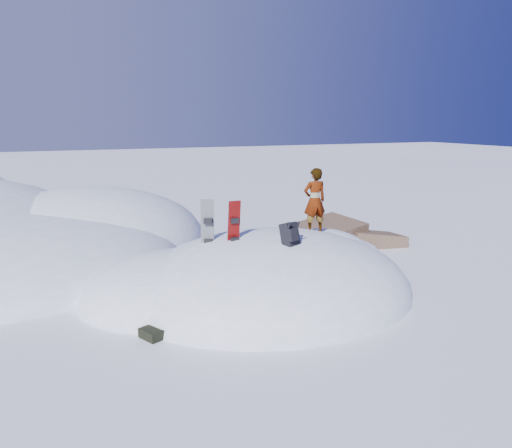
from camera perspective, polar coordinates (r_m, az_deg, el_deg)
name	(u,v)px	position (r m, az deg, el deg)	size (l,w,h in m)	color
ground	(271,293)	(12.14, 1.71, -7.94)	(120.00, 120.00, 0.00)	white
snow_mound	(260,291)	(12.28, 0.49, -7.70)	(8.00, 6.00, 3.00)	white
rock_outcrop	(335,248)	(16.39, 9.03, -2.74)	(4.68, 4.41, 1.68)	brown
snowboard_red	(234,232)	(11.30, -2.55, -0.93)	(0.28, 0.23, 1.50)	#B20A09
snowboard_dark	(208,234)	(11.55, -5.55, -1.09)	(0.32, 0.28, 1.62)	black
backpack	(290,234)	(10.96, 3.93, -1.17)	(0.47, 0.51, 0.59)	black
gear_pile	(162,329)	(10.09, -10.75, -11.71)	(0.91, 0.71, 0.24)	black
person	(315,201)	(12.71, 6.72, 2.65)	(0.61, 0.40, 1.67)	slate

